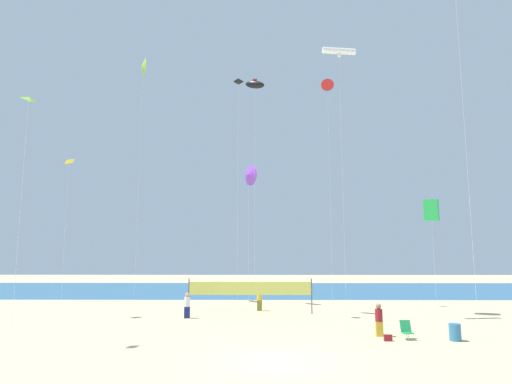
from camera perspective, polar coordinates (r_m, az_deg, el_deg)
name	(u,v)px	position (r m, az deg, el deg)	size (l,w,h in m)	color
ground_plane	(275,361)	(18.15, 2.54, -21.62)	(120.00, 120.00, 0.00)	#D1BC89
ocean_band	(266,290)	(48.83, 1.31, -12.90)	(120.00, 20.00, 0.01)	#28608C
beachgoer_maroon_shirt	(379,319)	(23.62, 16.08, -15.93)	(0.38, 0.38, 1.64)	gold
beachgoer_mustard_shirt	(260,298)	(31.98, 0.47, -14.00)	(0.38, 0.38, 1.66)	olive
beachgoer_white_shirt	(187,305)	(28.99, -9.16, -14.60)	(0.37, 0.37, 1.61)	navy
folding_beach_chair	(406,329)	(23.41, 19.43, -16.90)	(0.52, 0.65, 0.89)	#1E8C4C
trash_barrel	(455,332)	(23.84, 25.02, -16.59)	(0.55, 0.55, 0.81)	teal
volleyball_net	(250,290)	(30.43, -0.79, -12.89)	(8.61, 0.09, 2.40)	#4C4C51
beach_handbag	(388,338)	(22.71, 17.19, -18.09)	(0.38, 0.19, 0.30)	maroon
kite_yellow_diamond	(69,163)	(32.09, -23.72, 3.59)	(0.63, 0.62, 10.65)	silver
kite_black_diamond	(238,87)	(31.01, -2.37, 13.85)	(0.57, 0.58, 16.34)	silver
kite_black_inflatable	(255,85)	(33.08, -0.16, 14.08)	(1.78, 1.32, 17.18)	silver
kite_violet_delta	(249,175)	(36.26, -0.96, 2.23)	(1.37, 1.63, 11.54)	silver
kite_red_delta	(328,86)	(37.50, 9.52, 13.74)	(1.12, 0.55, 18.63)	silver
kite_lime_diamond	(29,102)	(24.18, -28.05, 10.57)	(0.84, 0.84, 11.97)	silver
kite_lime_delta	(143,67)	(42.58, -14.85, 15.76)	(0.95, 1.64, 22.04)	silver
kite_green_box	(431,210)	(32.88, 22.35, -2.29)	(1.27, 1.27, 7.92)	silver
kite_white_tube	(339,52)	(32.21, 11.01, 17.87)	(2.38, 0.74, 18.50)	silver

